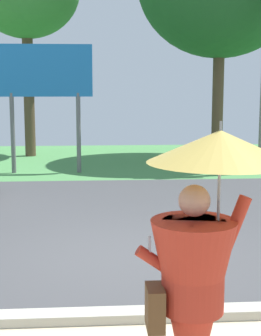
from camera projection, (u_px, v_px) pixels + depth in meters
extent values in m
cube|color=#424244|center=(120.00, 223.00, 9.22)|extent=(40.00, 8.00, 0.10)
cube|color=#4C8B4B|center=(108.00, 160.00, 17.11)|extent=(40.00, 8.00, 0.10)
cube|color=#B2AD9E|center=(140.00, 315.00, 5.27)|extent=(40.00, 0.24, 0.10)
cone|color=#B22D1E|center=(192.00, 320.00, 3.63)|extent=(0.60, 0.60, 1.45)
cylinder|color=#B22D1E|center=(193.00, 266.00, 3.57)|extent=(0.44, 0.44, 0.65)
sphere|color=tan|center=(194.00, 201.00, 3.50)|extent=(0.22, 0.22, 0.22)
cylinder|color=#B22D1E|center=(234.00, 227.00, 3.55)|extent=(0.24, 0.09, 0.45)
cylinder|color=#B22D1E|center=(156.00, 261.00, 3.57)|extent=(0.29, 0.08, 0.24)
cylinder|color=gray|center=(219.00, 195.00, 3.51)|extent=(0.02, 0.02, 0.75)
cone|color=gold|center=(220.00, 146.00, 3.45)|extent=(1.00, 1.00, 0.22)
cylinder|color=gray|center=(221.00, 129.00, 3.44)|extent=(0.02, 0.02, 0.10)
cube|color=#B7B7BC|center=(149.00, 247.00, 3.58)|extent=(0.02, 0.11, 0.16)
cube|color=brown|center=(155.00, 308.00, 3.55)|extent=(0.12, 0.24, 0.30)
cylinder|color=slate|center=(13.00, 133.00, 14.11)|extent=(0.12, 0.12, 2.20)
cylinder|color=slate|center=(79.00, 133.00, 14.23)|extent=(0.12, 0.12, 2.20)
cube|color=#1E72B2|center=(44.00, 70.00, 13.90)|extent=(2.60, 0.10, 1.40)
cylinder|color=brown|center=(218.00, 99.00, 16.60)|extent=(0.36, 0.36, 3.98)
cylinder|color=brown|center=(29.00, 91.00, 17.50)|extent=(0.36, 0.36, 4.45)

